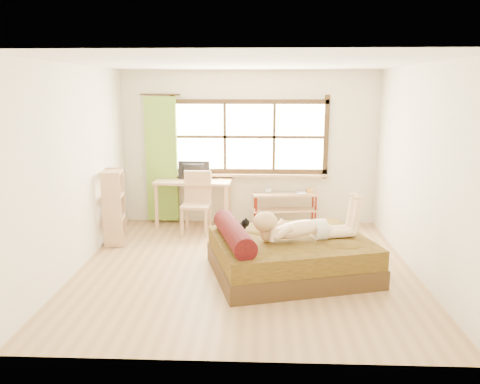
{
  "coord_description": "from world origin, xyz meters",
  "views": [
    {
      "loc": [
        0.17,
        -6.0,
        2.4
      ],
      "look_at": [
        -0.08,
        0.2,
        1.01
      ],
      "focal_mm": 35.0,
      "sensor_mm": 36.0,
      "label": 1
    }
  ],
  "objects_px": {
    "woman": "(304,217)",
    "kitten": "(236,226)",
    "bed": "(287,254)",
    "pipe_shelf": "(286,202)",
    "chair": "(197,199)",
    "bookshelf": "(114,207)",
    "desk": "(193,186)"
  },
  "relations": [
    {
      "from": "woman",
      "to": "pipe_shelf",
      "type": "xyz_separation_m",
      "value": [
        -0.1,
        2.3,
        -0.37
      ]
    },
    {
      "from": "woman",
      "to": "pipe_shelf",
      "type": "relative_size",
      "value": 1.17
    },
    {
      "from": "kitten",
      "to": "bookshelf",
      "type": "height_order",
      "value": "bookshelf"
    },
    {
      "from": "pipe_shelf",
      "to": "bookshelf",
      "type": "relative_size",
      "value": 1.01
    },
    {
      "from": "woman",
      "to": "chair",
      "type": "height_order",
      "value": "woman"
    },
    {
      "from": "woman",
      "to": "pipe_shelf",
      "type": "height_order",
      "value": "woman"
    },
    {
      "from": "bookshelf",
      "to": "bed",
      "type": "bearing_deg",
      "value": -33.44
    },
    {
      "from": "bed",
      "to": "desk",
      "type": "bearing_deg",
      "value": 110.1
    },
    {
      "from": "kitten",
      "to": "pipe_shelf",
      "type": "xyz_separation_m",
      "value": [
        0.77,
        2.15,
        -0.19
      ]
    },
    {
      "from": "woman",
      "to": "chair",
      "type": "bearing_deg",
      "value": 116.21
    },
    {
      "from": "bookshelf",
      "to": "kitten",
      "type": "bearing_deg",
      "value": -37.69
    },
    {
      "from": "desk",
      "to": "kitten",
      "type": "bearing_deg",
      "value": -64.13
    },
    {
      "from": "chair",
      "to": "bookshelf",
      "type": "distance_m",
      "value": 1.37
    },
    {
      "from": "kitten",
      "to": "chair",
      "type": "xyz_separation_m",
      "value": [
        -0.75,
        1.68,
        -0.04
      ]
    },
    {
      "from": "woman",
      "to": "kitten",
      "type": "distance_m",
      "value": 0.9
    },
    {
      "from": "woman",
      "to": "chair",
      "type": "relative_size",
      "value": 1.34
    },
    {
      "from": "kitten",
      "to": "chair",
      "type": "distance_m",
      "value": 1.84
    },
    {
      "from": "woman",
      "to": "desk",
      "type": "height_order",
      "value": "woman"
    },
    {
      "from": "kitten",
      "to": "desk",
      "type": "bearing_deg",
      "value": 97.45
    },
    {
      "from": "desk",
      "to": "pipe_shelf",
      "type": "xyz_separation_m",
      "value": [
        1.63,
        0.12,
        -0.29
      ]
    },
    {
      "from": "chair",
      "to": "bookshelf",
      "type": "relative_size",
      "value": 0.89
    },
    {
      "from": "bed",
      "to": "pipe_shelf",
      "type": "height_order",
      "value": "bed"
    },
    {
      "from": "woman",
      "to": "kitten",
      "type": "relative_size",
      "value": 4.67
    },
    {
      "from": "bed",
      "to": "kitten",
      "type": "height_order",
      "value": "bed"
    },
    {
      "from": "kitten",
      "to": "desk",
      "type": "height_order",
      "value": "desk"
    },
    {
      "from": "pipe_shelf",
      "to": "bookshelf",
      "type": "xyz_separation_m",
      "value": [
        -2.73,
        -1.12,
        0.17
      ]
    },
    {
      "from": "desk",
      "to": "bookshelf",
      "type": "xyz_separation_m",
      "value": [
        -1.11,
        -1.0,
        -0.13
      ]
    },
    {
      "from": "bed",
      "to": "pipe_shelf",
      "type": "distance_m",
      "value": 2.27
    },
    {
      "from": "kitten",
      "to": "desk",
      "type": "distance_m",
      "value": 2.21
    },
    {
      "from": "bed",
      "to": "bookshelf",
      "type": "xyz_separation_m",
      "value": [
        -2.64,
        1.15,
        0.32
      ]
    },
    {
      "from": "desk",
      "to": "chair",
      "type": "height_order",
      "value": "chair"
    },
    {
      "from": "woman",
      "to": "bookshelf",
      "type": "height_order",
      "value": "bookshelf"
    }
  ]
}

